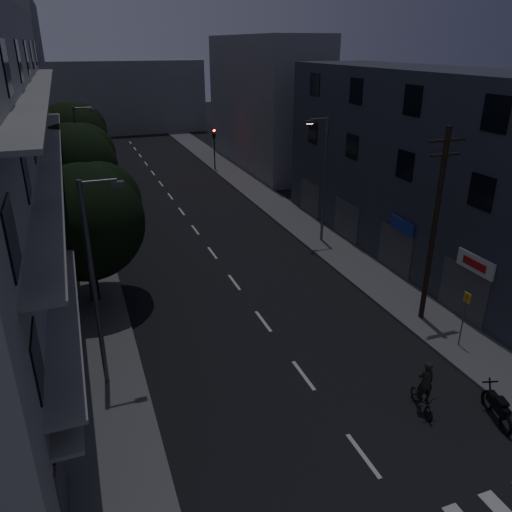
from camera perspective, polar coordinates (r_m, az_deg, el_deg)
ground at (r=36.28m, az=-7.14°, el=3.24°), size 160.00×160.00×0.00m
sidewalk_left at (r=35.47m, az=-19.00°, el=1.76°), size 3.00×90.00×0.15m
sidewalk_right at (r=38.51m, az=3.78°, el=4.68°), size 3.00×90.00×0.15m
lane_markings at (r=42.09m, az=-9.17°, el=5.95°), size 0.15×60.50×0.01m
building_right at (r=30.39m, az=20.59°, el=8.84°), size 6.19×28.00×11.00m
building_far_left at (r=56.65m, az=-25.93°, el=16.68°), size 6.00×20.00×16.00m
building_far_right at (r=54.26m, az=0.95°, el=17.09°), size 6.00×20.00×13.00m
building_far_end at (r=79.00m, az=-15.44°, el=17.13°), size 24.00×8.00×10.00m
tree_near at (r=25.34m, az=-18.89°, el=4.17°), size 5.70×5.70×7.03m
tree_mid at (r=36.06m, az=-20.19°, el=9.75°), size 5.98×5.98×7.36m
tree_far at (r=45.88m, az=-20.41°, el=12.63°), size 6.21×6.21×7.68m
traffic_signal_far_right at (r=52.24m, az=-4.80°, el=13.00°), size 0.28×0.37×4.10m
traffic_signal_far_left at (r=49.08m, az=-19.08°, el=11.18°), size 0.28×0.37×4.10m
street_lamp_left_near at (r=18.64m, az=-17.83°, el=-2.32°), size 1.51×0.25×8.00m
street_lamp_right at (r=32.25m, az=7.68°, el=9.22°), size 1.51×0.25×8.00m
street_lamp_left_far at (r=39.14m, az=-19.27°, el=10.62°), size 1.51×0.25×8.00m
utility_pole at (r=23.53m, az=19.74°, el=3.45°), size 1.80×0.24×9.00m
bus_stop_sign at (r=22.97m, az=22.77°, el=-5.67°), size 0.06×0.35×2.52m
motorcycle at (r=20.11m, az=25.84°, el=-15.35°), size 0.80×1.96×1.29m
cyclist at (r=19.43m, az=18.57°, el=-14.77°), size 0.88×1.73×2.09m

